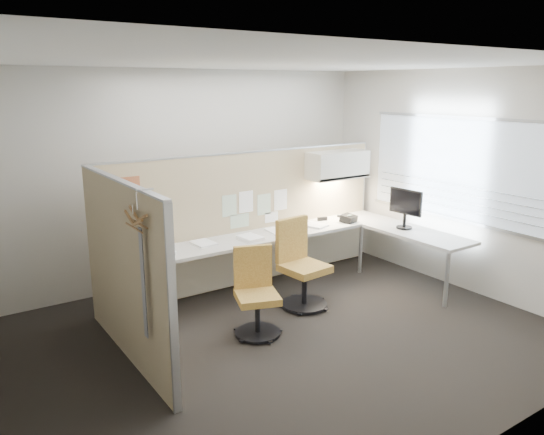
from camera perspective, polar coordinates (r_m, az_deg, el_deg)
floor at (r=5.76m, az=1.35°, el=-12.71°), size 5.50×4.50×0.01m
ceiling at (r=5.15m, az=1.54°, el=16.44°), size 5.50×4.50×0.01m
wall_back at (r=7.19m, az=-9.11°, el=4.34°), size 5.50×0.02×2.80m
wall_front at (r=3.77m, az=21.95°, el=-5.39°), size 5.50×0.02×2.80m
wall_right at (r=7.21m, az=19.51°, el=3.73°), size 0.02×4.50×2.80m
window_pane at (r=7.17m, az=19.49°, el=4.90°), size 0.01×2.80×1.30m
partition_back at (r=7.00m, az=-2.58°, el=-0.16°), size 4.10×0.06×1.75m
partition_left at (r=5.20m, az=-15.55°, el=-5.72°), size 0.06×2.20×1.75m
desk at (r=6.90m, az=2.22°, el=-2.72°), size 4.00×2.07×0.73m
overhead_bin at (r=7.50m, az=7.07°, el=5.65°), size 0.90×0.36×0.38m
task_light_strip at (r=7.53m, az=7.02°, el=4.07°), size 0.60×0.06×0.02m
pinned_papers at (r=6.97m, az=-1.89°, el=1.13°), size 1.01×0.00×0.47m
poster at (r=6.18m, az=-15.19°, el=2.64°), size 0.28×0.00×0.35m
chair_left at (r=5.67m, az=-1.74°, el=-8.32°), size 0.55×0.57×0.92m
chair_right at (r=6.35m, az=3.06°, el=-5.30°), size 0.55×0.56×1.04m
monitor at (r=7.23m, az=14.15°, el=1.19°), size 0.21×0.50×0.53m
phone at (r=7.47m, az=8.20°, el=-0.11°), size 0.26×0.24×0.12m
stapler at (r=7.53m, az=5.44°, el=-0.14°), size 0.15×0.08×0.05m
tape_dispenser at (r=7.54m, az=7.64°, el=-0.15°), size 0.12×0.09×0.06m
coat_hook at (r=4.42m, az=-14.25°, el=-1.59°), size 0.18×0.41×1.26m
paper_stack_0 at (r=6.19m, az=-11.74°, el=-3.60°), size 0.23×0.30×0.03m
paper_stack_1 at (r=6.44m, az=-7.40°, el=-2.75°), size 0.25×0.31×0.02m
paper_stack_2 at (r=6.57m, az=-2.35°, el=-2.22°), size 0.26×0.32×0.04m
paper_stack_3 at (r=6.95m, az=0.54°, el=-1.42°), size 0.26×0.32×0.01m
paper_stack_4 at (r=7.22m, az=4.68°, el=-0.84°), size 0.30×0.35×0.02m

